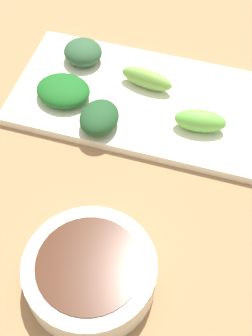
% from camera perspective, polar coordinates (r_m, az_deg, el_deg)
% --- Properties ---
extents(tabletop, '(2.10, 2.10, 0.02)m').
position_cam_1_polar(tabletop, '(0.59, -0.94, -2.54)').
color(tabletop, '#966F4B').
rests_on(tabletop, ground).
extents(sauce_bowl, '(0.13, 0.13, 0.04)m').
position_cam_1_polar(sauce_bowl, '(0.51, -4.14, -11.84)').
color(sauce_bowl, silver).
rests_on(sauce_bowl, tabletop).
extents(serving_plate, '(0.18, 0.37, 0.01)m').
position_cam_1_polar(serving_plate, '(0.66, 3.16, 7.47)').
color(serving_plate, silver).
rests_on(serving_plate, tabletop).
extents(broccoli_leafy_0, '(0.06, 0.05, 0.03)m').
position_cam_1_polar(broccoli_leafy_0, '(0.61, -3.09, 5.79)').
color(broccoli_leafy_0, '#1F4925').
rests_on(broccoli_leafy_0, serving_plate).
extents(broccoli_stalk_1, '(0.03, 0.07, 0.03)m').
position_cam_1_polar(broccoli_stalk_1, '(0.62, 8.51, 5.37)').
color(broccoli_stalk_1, '#65B443').
rests_on(broccoli_stalk_1, serving_plate).
extents(broccoli_leafy_2, '(0.05, 0.06, 0.03)m').
position_cam_1_polar(broccoli_leafy_2, '(0.70, -4.96, 13.11)').
color(broccoli_leafy_2, '#2C5333').
rests_on(broccoli_leafy_2, serving_plate).
extents(broccoli_stalk_3, '(0.03, 0.07, 0.03)m').
position_cam_1_polar(broccoli_stalk_3, '(0.66, 2.40, 10.18)').
color(broccoli_stalk_3, '#74A744').
rests_on(broccoli_stalk_3, serving_plate).
extents(broccoli_leafy_4, '(0.06, 0.07, 0.02)m').
position_cam_1_polar(broccoli_leafy_4, '(0.65, -7.22, 8.80)').
color(broccoli_leafy_4, '#195E1F').
rests_on(broccoli_leafy_4, serving_plate).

